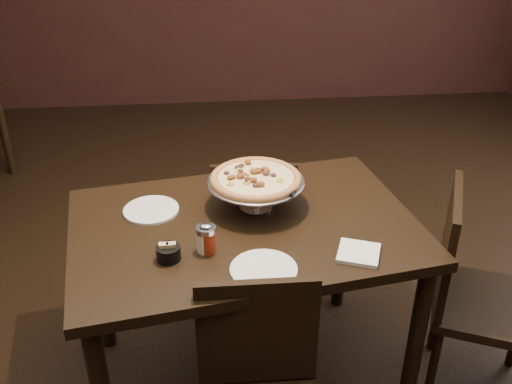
{
  "coord_description": "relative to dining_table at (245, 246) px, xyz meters",
  "views": [
    {
      "loc": [
        -0.19,
        -1.96,
        2.0
      ],
      "look_at": [
        -0.01,
        -0.05,
        0.93
      ],
      "focal_mm": 40.0,
      "sensor_mm": 36.0,
      "label": 1
    }
  ],
  "objects": [
    {
      "name": "serving_spatula",
      "position": [
        0.2,
        0.01,
        0.24
      ],
      "size": [
        0.13,
        0.13,
        0.02
      ],
      "rotation": [
        0.0,
        0.0,
        -0.42
      ],
      "color": "#B3B3BA",
      "rests_on": "pizza_stand"
    },
    {
      "name": "chair_far",
      "position": [
        0.09,
        0.55,
        -0.25
      ],
      "size": [
        0.42,
        0.42,
        0.85
      ],
      "rotation": [
        0.0,
        0.0,
        3.09
      ],
      "color": "black",
      "rests_on": "ground"
    },
    {
      "name": "plate_left",
      "position": [
        -0.36,
        0.12,
        0.11
      ],
      "size": [
        0.22,
        0.22,
        0.01
      ],
      "primitive_type": "cylinder",
      "color": "white",
      "rests_on": "dining_table"
    },
    {
      "name": "packet_caddy",
      "position": [
        -0.28,
        -0.21,
        0.14
      ],
      "size": [
        0.09,
        0.09,
        0.07
      ],
      "rotation": [
        0.0,
        0.0,
        0.08
      ],
      "color": "black",
      "rests_on": "dining_table"
    },
    {
      "name": "room",
      "position": [
        0.12,
        0.13,
        0.69
      ],
      "size": [
        6.04,
        7.04,
        2.84
      ],
      "color": "black",
      "rests_on": "ground"
    },
    {
      "name": "dining_table",
      "position": [
        0.0,
        0.0,
        0.0
      ],
      "size": [
        1.44,
        1.08,
        0.83
      ],
      "rotation": [
        0.0,
        0.0,
        0.16
      ],
      "color": "black",
      "rests_on": "ground"
    },
    {
      "name": "pizza_stand",
      "position": [
        0.06,
        0.11,
        0.24
      ],
      "size": [
        0.39,
        0.39,
        0.16
      ],
      "color": "#B3B3BA",
      "rests_on": "dining_table"
    },
    {
      "name": "plate_near",
      "position": [
        0.04,
        -0.31,
        0.11
      ],
      "size": [
        0.23,
        0.23,
        0.01
      ],
      "primitive_type": "cylinder",
      "color": "white",
      "rests_on": "dining_table"
    },
    {
      "name": "pepper_flake_shaker",
      "position": [
        -0.14,
        -0.18,
        0.16
      ],
      "size": [
        0.07,
        0.07,
        0.11
      ],
      "color": "maroon",
      "rests_on": "dining_table"
    },
    {
      "name": "chair_side",
      "position": [
        0.93,
        -0.11,
        -0.2
      ],
      "size": [
        0.58,
        0.58,
        0.94
      ],
      "rotation": [
        0.0,
        0.0,
        1.16
      ],
      "color": "black",
      "rests_on": "ground"
    },
    {
      "name": "parmesan_shaker",
      "position": [
        -0.15,
        -0.17,
        0.16
      ],
      "size": [
        0.07,
        0.07,
        0.11
      ],
      "color": "#EFE6BA",
      "rests_on": "dining_table"
    },
    {
      "name": "napkin_stack",
      "position": [
        0.39,
        -0.25,
        0.12
      ],
      "size": [
        0.18,
        0.18,
        0.02
      ],
      "primitive_type": "cube",
      "rotation": [
        0.0,
        0.0,
        -0.37
      ],
      "color": "white",
      "rests_on": "dining_table"
    }
  ]
}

